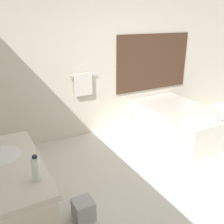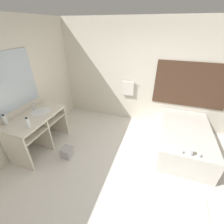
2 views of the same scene
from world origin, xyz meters
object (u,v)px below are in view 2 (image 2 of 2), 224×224
bathtub (184,138)px  waste_bin (67,152)px  water_bottle_1 (28,123)px  water_bottle_2 (5,120)px

bathtub → waste_bin: 2.63m
water_bottle_1 → waste_bin: bearing=30.7°
water_bottle_2 → waste_bin: (0.99, 0.34, -0.85)m
water_bottle_2 → waste_bin: 1.34m
water_bottle_2 → waste_bin: bearing=19.0°
waste_bin → water_bottle_1: bearing=-149.3°
bathtub → water_bottle_2: water_bottle_2 is taller
water_bottle_1 → waste_bin: 1.02m
water_bottle_1 → water_bottle_2: bearing=-174.3°
bathtub → water_bottle_1: size_ratio=7.97×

